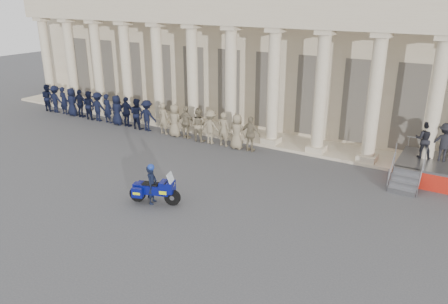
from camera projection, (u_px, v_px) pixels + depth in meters
The scene contains 5 objects.
ground at pixel (160, 194), 18.29m from camera, with size 90.00×90.00×0.00m, color #414143.
building at pixel (300, 48), 28.56m from camera, with size 40.00×12.50×9.00m.
officer_rank at pixel (132, 113), 26.96m from camera, with size 17.26×0.72×1.89m.
motorcycle at pixel (155, 190), 17.27m from camera, with size 2.06×1.16×1.37m.
rider at pixel (152, 184), 17.21m from camera, with size 0.54×0.67×1.67m.
Camera 1 is at (10.93, -12.75, 7.92)m, focal length 35.00 mm.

